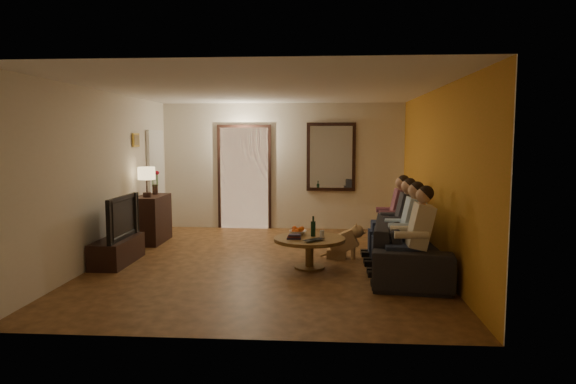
# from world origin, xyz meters

# --- Properties ---
(floor) EXTENTS (5.00, 6.00, 0.01)m
(floor) POSITION_xyz_m (0.00, 0.00, 0.00)
(floor) COLOR #402811
(floor) RESTS_ON ground
(ceiling) EXTENTS (5.00, 6.00, 0.01)m
(ceiling) POSITION_xyz_m (0.00, 0.00, 2.60)
(ceiling) COLOR white
(ceiling) RESTS_ON back_wall
(back_wall) EXTENTS (5.00, 0.02, 2.60)m
(back_wall) POSITION_xyz_m (0.00, 3.00, 1.30)
(back_wall) COLOR beige
(back_wall) RESTS_ON floor
(front_wall) EXTENTS (5.00, 0.02, 2.60)m
(front_wall) POSITION_xyz_m (0.00, -3.00, 1.30)
(front_wall) COLOR beige
(front_wall) RESTS_ON floor
(left_wall) EXTENTS (0.02, 6.00, 2.60)m
(left_wall) POSITION_xyz_m (-2.50, 0.00, 1.30)
(left_wall) COLOR beige
(left_wall) RESTS_ON floor
(right_wall) EXTENTS (0.02, 6.00, 2.60)m
(right_wall) POSITION_xyz_m (2.50, 0.00, 1.30)
(right_wall) COLOR beige
(right_wall) RESTS_ON floor
(orange_accent) EXTENTS (0.01, 6.00, 2.60)m
(orange_accent) POSITION_xyz_m (2.49, 0.00, 1.30)
(orange_accent) COLOR #B9811F
(orange_accent) RESTS_ON right_wall
(kitchen_doorway) EXTENTS (1.00, 0.06, 2.10)m
(kitchen_doorway) POSITION_xyz_m (-0.80, 2.98, 1.05)
(kitchen_doorway) COLOR #FFE0A5
(kitchen_doorway) RESTS_ON floor
(door_trim) EXTENTS (1.12, 0.04, 2.22)m
(door_trim) POSITION_xyz_m (-0.80, 2.97, 1.05)
(door_trim) COLOR black
(door_trim) RESTS_ON floor
(fridge_glimpse) EXTENTS (0.45, 0.03, 1.70)m
(fridge_glimpse) POSITION_xyz_m (-0.55, 2.98, 0.90)
(fridge_glimpse) COLOR silver
(fridge_glimpse) RESTS_ON floor
(mirror_frame) EXTENTS (1.00, 0.05, 1.40)m
(mirror_frame) POSITION_xyz_m (1.00, 2.96, 1.50)
(mirror_frame) COLOR black
(mirror_frame) RESTS_ON back_wall
(mirror_glass) EXTENTS (0.86, 0.02, 1.26)m
(mirror_glass) POSITION_xyz_m (1.00, 2.93, 1.50)
(mirror_glass) COLOR white
(mirror_glass) RESTS_ON back_wall
(white_door) EXTENTS (0.06, 0.85, 2.04)m
(white_door) POSITION_xyz_m (-2.46, 2.30, 1.02)
(white_door) COLOR white
(white_door) RESTS_ON floor
(framed_art) EXTENTS (0.03, 0.28, 0.24)m
(framed_art) POSITION_xyz_m (-2.47, 1.30, 1.85)
(framed_art) COLOR #B28C33
(framed_art) RESTS_ON left_wall
(art_canvas) EXTENTS (0.01, 0.22, 0.18)m
(art_canvas) POSITION_xyz_m (-2.46, 1.30, 1.85)
(art_canvas) COLOR brown
(art_canvas) RESTS_ON left_wall
(dresser) EXTENTS (0.45, 0.96, 0.85)m
(dresser) POSITION_xyz_m (-2.25, 1.39, 0.43)
(dresser) COLOR black
(dresser) RESTS_ON floor
(table_lamp) EXTENTS (0.30, 0.30, 0.54)m
(table_lamp) POSITION_xyz_m (-2.25, 1.17, 1.12)
(table_lamp) COLOR beige
(table_lamp) RESTS_ON dresser
(flower_vase) EXTENTS (0.14, 0.14, 0.44)m
(flower_vase) POSITION_xyz_m (-2.25, 1.61, 1.07)
(flower_vase) COLOR red
(flower_vase) RESTS_ON dresser
(tv_stand) EXTENTS (0.45, 1.14, 0.38)m
(tv_stand) POSITION_xyz_m (-2.25, -0.20, 0.19)
(tv_stand) COLOR black
(tv_stand) RESTS_ON floor
(tv) EXTENTS (1.12, 0.15, 0.65)m
(tv) POSITION_xyz_m (-2.25, -0.20, 0.70)
(tv) COLOR black
(tv) RESTS_ON tv_stand
(sofa) EXTENTS (2.62, 1.31, 0.73)m
(sofa) POSITION_xyz_m (2.09, -0.33, 0.37)
(sofa) COLOR black
(sofa) RESTS_ON floor
(person_a) EXTENTS (0.60, 0.40, 1.20)m
(person_a) POSITION_xyz_m (1.99, -1.23, 0.60)
(person_a) COLOR tan
(person_a) RESTS_ON sofa
(person_b) EXTENTS (0.60, 0.40, 1.20)m
(person_b) POSITION_xyz_m (1.99, -0.63, 0.60)
(person_b) COLOR tan
(person_b) RESTS_ON sofa
(person_c) EXTENTS (0.60, 0.40, 1.20)m
(person_c) POSITION_xyz_m (1.99, -0.03, 0.60)
(person_c) COLOR tan
(person_c) RESTS_ON sofa
(person_d) EXTENTS (0.60, 0.40, 1.20)m
(person_d) POSITION_xyz_m (1.99, 0.57, 0.60)
(person_d) COLOR tan
(person_d) RESTS_ON sofa
(dog) EXTENTS (0.59, 0.31, 0.56)m
(dog) POSITION_xyz_m (1.16, 0.34, 0.28)
(dog) COLOR tan
(dog) RESTS_ON floor
(coffee_table) EXTENTS (1.11, 1.11, 0.45)m
(coffee_table) POSITION_xyz_m (0.65, -0.29, 0.23)
(coffee_table) COLOR brown
(coffee_table) RESTS_ON floor
(bowl) EXTENTS (0.26, 0.26, 0.06)m
(bowl) POSITION_xyz_m (0.47, -0.07, 0.48)
(bowl) COLOR white
(bowl) RESTS_ON coffee_table
(oranges) EXTENTS (0.20, 0.20, 0.08)m
(oranges) POSITION_xyz_m (0.47, -0.07, 0.55)
(oranges) COLOR #D74F12
(oranges) RESTS_ON bowl
(wine_bottle) EXTENTS (0.07, 0.07, 0.31)m
(wine_bottle) POSITION_xyz_m (0.70, -0.19, 0.60)
(wine_bottle) COLOR black
(wine_bottle) RESTS_ON coffee_table
(wine_glass) EXTENTS (0.06, 0.06, 0.10)m
(wine_glass) POSITION_xyz_m (0.83, -0.24, 0.50)
(wine_glass) COLOR silver
(wine_glass) RESTS_ON coffee_table
(book_stack) EXTENTS (0.20, 0.15, 0.07)m
(book_stack) POSITION_xyz_m (0.43, -0.39, 0.48)
(book_stack) COLOR black
(book_stack) RESTS_ON coffee_table
(laptop) EXTENTS (0.38, 0.38, 0.03)m
(laptop) POSITION_xyz_m (0.75, -0.57, 0.46)
(laptop) COLOR black
(laptop) RESTS_ON coffee_table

